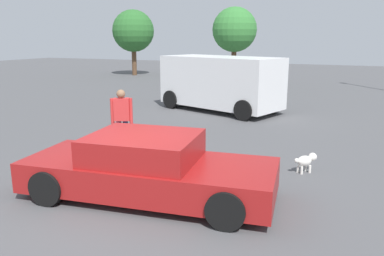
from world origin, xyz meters
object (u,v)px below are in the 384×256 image
object	(u,v)px
sedan_foreground	(148,169)
van_white	(220,82)
dog	(306,160)
pedestrian	(122,115)

from	to	relation	value
sedan_foreground	van_white	size ratio (longest dim) A/B	0.90
dog	van_white	world-z (taller)	van_white
sedan_foreground	pedestrian	xyz separation A→B (m)	(-2.13, 2.37, 0.41)
dog	pedestrian	xyz separation A→B (m)	(-4.66, -0.20, 0.69)
sedan_foreground	pedestrian	world-z (taller)	pedestrian
dog	pedestrian	distance (m)	4.71
sedan_foreground	dog	xyz separation A→B (m)	(2.53, 2.57, -0.29)
van_white	sedan_foreground	bearing A→B (deg)	119.74
dog	pedestrian	size ratio (longest dim) A/B	0.29
van_white	pedestrian	bearing A→B (deg)	105.15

